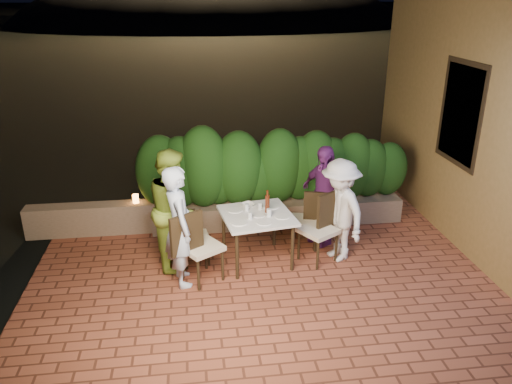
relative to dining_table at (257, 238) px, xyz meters
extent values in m
plane|color=black|center=(0.33, -1.05, -0.40)|extent=(400.00, 400.00, 0.00)
cube|color=brown|center=(0.33, -0.55, -0.45)|extent=(7.00, 6.00, 0.15)
cube|color=olive|center=(3.93, 0.95, 2.12)|extent=(1.60, 5.00, 5.00)
cube|color=black|center=(3.15, 0.45, 1.62)|extent=(0.08, 1.00, 1.40)
cube|color=black|center=(3.14, 0.45, 1.62)|extent=(0.06, 1.15, 1.55)
cube|color=#77614B|center=(0.53, 1.25, -0.17)|extent=(4.20, 0.55, 0.40)
cube|color=#77614B|center=(-2.47, 1.25, -0.12)|extent=(2.20, 0.30, 0.50)
ellipsoid|color=black|center=(2.33, 58.95, -4.38)|extent=(52.00, 40.00, 22.00)
cylinder|color=white|center=(-0.28, -0.25, 0.38)|extent=(0.23, 0.23, 0.01)
cylinder|color=white|center=(-0.30, 0.17, 0.38)|extent=(0.22, 0.22, 0.01)
cylinder|color=white|center=(0.34, -0.14, 0.38)|extent=(0.21, 0.21, 0.01)
cylinder|color=white|center=(0.24, 0.25, 0.38)|extent=(0.25, 0.25, 0.01)
cylinder|color=white|center=(0.01, -0.04, 0.38)|extent=(0.20, 0.20, 0.01)
cylinder|color=white|center=(0.06, -0.29, 0.38)|extent=(0.21, 0.21, 0.01)
cylinder|color=silver|center=(-0.12, -0.15, 0.43)|extent=(0.06, 0.06, 0.10)
cylinder|color=silver|center=(-0.13, 0.14, 0.43)|extent=(0.06, 0.06, 0.11)
cylinder|color=silver|center=(0.16, -0.10, 0.43)|extent=(0.07, 0.07, 0.12)
cylinder|color=silver|center=(0.07, 0.16, 0.43)|extent=(0.06, 0.06, 0.10)
imported|color=white|center=(-0.09, 0.30, 0.40)|extent=(0.25, 0.25, 0.04)
imported|color=#C3D9FB|center=(-1.08, -0.42, 0.46)|extent=(0.51, 0.67, 1.66)
imported|color=#93B638|center=(-1.17, 0.10, 0.49)|extent=(0.71, 0.88, 1.73)
imported|color=silver|center=(1.19, -0.06, 0.39)|extent=(0.87, 1.12, 1.53)
imported|color=#672570|center=(1.09, 0.47, 0.42)|extent=(0.76, 1.00, 1.58)
cylinder|color=orange|center=(-1.82, 1.25, 0.20)|extent=(0.10, 0.10, 0.14)
camera|label=1|loc=(-0.86, -6.39, 3.31)|focal=35.00mm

